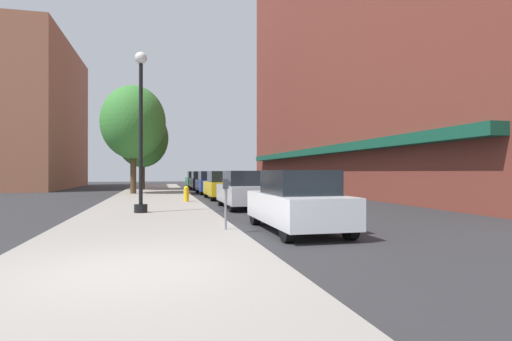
{
  "coord_description": "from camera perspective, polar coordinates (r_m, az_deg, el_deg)",
  "views": [
    {
      "loc": [
        0.37,
        -6.47,
        1.62
      ],
      "look_at": [
        7.49,
        23.44,
        1.71
      ],
      "focal_mm": 28.6,
      "sensor_mm": 36.0,
      "label": 1
    }
  ],
  "objects": [
    {
      "name": "fire_hydrant",
      "position": [
        20.77,
        -9.72,
        -3.2
      ],
      "size": [
        0.33,
        0.26,
        0.79
      ],
      "color": "gold",
      "rests_on": "sidewalk_slab"
    },
    {
      "name": "car_blue",
      "position": [
        29.94,
        -6.43,
        -1.72
      ],
      "size": [
        1.8,
        4.3,
        1.66
      ],
      "rotation": [
        0.0,
        0.0,
        0.02
      ],
      "color": "black",
      "rests_on": "ground"
    },
    {
      "name": "tree_near",
      "position": [
        35.66,
        -15.6,
        4.4
      ],
      "size": [
        4.29,
        4.29,
        6.82
      ],
      "color": "#422D1E",
      "rests_on": "sidewalk_slab"
    },
    {
      "name": "car_silver",
      "position": [
        17.99,
        -1.75,
        -2.75
      ],
      "size": [
        1.8,
        4.3,
        1.66
      ],
      "rotation": [
        0.0,
        0.0,
        0.01
      ],
      "color": "black",
      "rests_on": "ground"
    },
    {
      "name": "car_yellow",
      "position": [
        24.12,
        -4.74,
        -2.09
      ],
      "size": [
        1.8,
        4.3,
        1.66
      ],
      "rotation": [
        0.0,
        0.0,
        -0.03
      ],
      "color": "black",
      "rests_on": "ground"
    },
    {
      "name": "car_black",
      "position": [
        36.38,
        -7.67,
        -1.45
      ],
      "size": [
        1.8,
        4.3,
        1.66
      ],
      "rotation": [
        0.0,
        0.0,
        0.02
      ],
      "color": "black",
      "rests_on": "ground"
    },
    {
      "name": "tree_mid",
      "position": [
        29.46,
        -16.78,
        6.45
      ],
      "size": [
        4.38,
        4.38,
        7.43
      ],
      "color": "#4C3823",
      "rests_on": "sidewalk_slab"
    },
    {
      "name": "car_green",
      "position": [
        42.29,
        -8.47,
        -1.27
      ],
      "size": [
        1.8,
        4.3,
        1.66
      ],
      "rotation": [
        0.0,
        0.0,
        0.01
      ],
      "color": "black",
      "rests_on": "ground"
    },
    {
      "name": "parking_meter_near",
      "position": [
        10.6,
        -4.27,
        -3.79
      ],
      "size": [
        0.14,
        0.09,
        1.31
      ],
      "color": "slate",
      "rests_on": "sidewalk_slab"
    },
    {
      "name": "sidewalk_slab",
      "position": [
        25.52,
        -14.23,
        -3.67
      ],
      "size": [
        4.8,
        50.0,
        0.12
      ],
      "primitive_type": "cube",
      "color": "gray",
      "rests_on": "ground"
    },
    {
      "name": "ground_plane",
      "position": [
        24.79,
        -4.96,
        -3.91
      ],
      "size": [
        90.0,
        90.0,
        0.0
      ],
      "primitive_type": "plane",
      "color": "#2D2D30"
    },
    {
      "name": "building_far_background",
      "position": [
        45.26,
        -28.06,
        6.67
      ],
      "size": [
        6.8,
        18.0,
        14.03
      ],
      "color": "#9E6047",
      "rests_on": "ground"
    },
    {
      "name": "lamppost",
      "position": [
        15.6,
        -15.81,
        5.66
      ],
      "size": [
        0.48,
        0.48,
        5.9
      ],
      "color": "black",
      "rests_on": "sidewalk_slab"
    },
    {
      "name": "building_right_brick",
      "position": [
        33.49,
        13.77,
        16.92
      ],
      "size": [
        6.8,
        40.0,
        22.97
      ],
      "color": "brown",
      "rests_on": "ground"
    },
    {
      "name": "car_white",
      "position": [
        11.08,
        5.78,
        -4.36
      ],
      "size": [
        1.8,
        4.3,
        1.66
      ],
      "rotation": [
        0.0,
        0.0,
        0.01
      ],
      "color": "black",
      "rests_on": "ground"
    }
  ]
}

